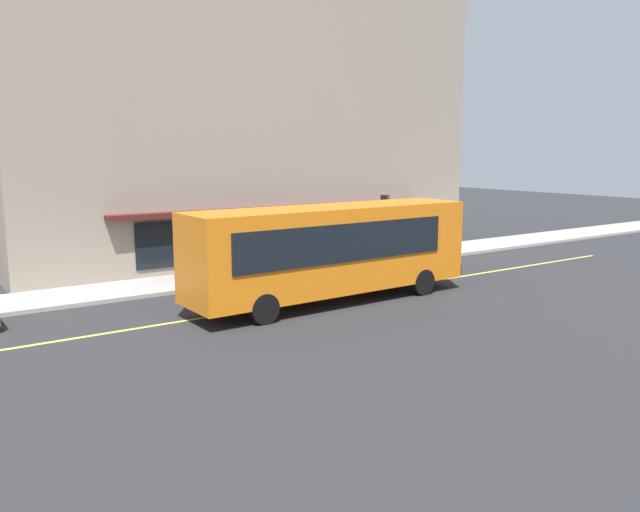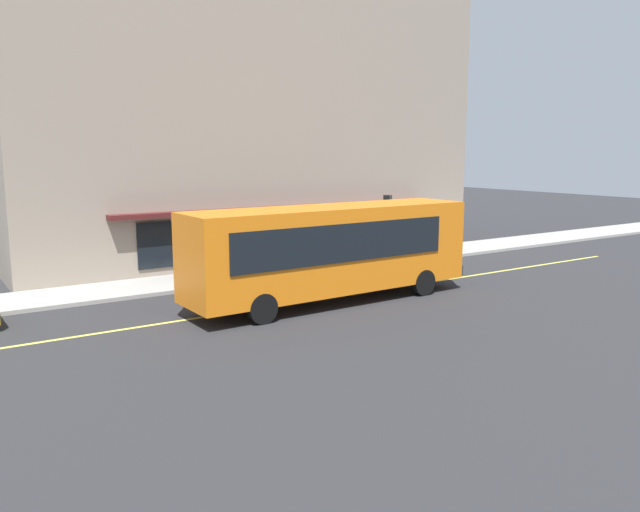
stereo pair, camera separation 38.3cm
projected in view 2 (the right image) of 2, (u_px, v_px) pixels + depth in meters
The scene contains 9 objects.
ground at pixel (308, 301), 23.04m from camera, with size 120.00×120.00×0.00m, color #28282B.
sidewalk at pixel (243, 275), 27.43m from camera, with size 80.00×3.07×0.15m, color #9E9B93.
lane_centre_stripe at pixel (308, 301), 23.04m from camera, with size 36.00×0.16×0.01m, color #D8D14C.
storefront_building at pixel (233, 114), 33.66m from camera, with size 24.04×11.54×14.81m.
bus at pixel (332, 248), 22.60m from camera, with size 11.18×2.80×3.50m.
traffic_light at pixel (388, 212), 30.38m from camera, with size 0.30×0.52×3.20m.
pedestrian_by_curb at pixel (315, 240), 29.94m from camera, with size 0.34×0.34×1.83m.
pedestrian_near_storefront at pixel (190, 257), 25.42m from camera, with size 0.34×0.34×1.73m.
pedestrian_mid_block at pixel (416, 233), 33.41m from camera, with size 0.34×0.34×1.62m.
Camera 2 is at (-12.03, -18.96, 5.45)m, focal length 35.16 mm.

